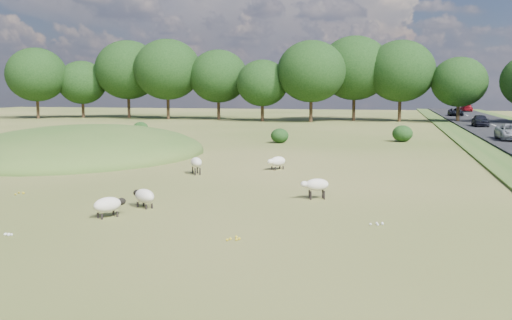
{
  "coord_description": "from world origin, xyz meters",
  "views": [
    {
      "loc": [
        8.36,
        -22.81,
        4.46
      ],
      "look_at": [
        2.0,
        4.0,
        1.0
      ],
      "focal_mm": 40.0,
      "sensor_mm": 36.0,
      "label": 1
    }
  ],
  "objects_px": {
    "car_5": "(512,132)",
    "car_6": "(456,112)",
    "sheep_3": "(196,162)",
    "car_3": "(480,120)",
    "sheep_1": "(277,161)",
    "sheep_0": "(108,205)",
    "sheep_4": "(316,185)",
    "car_2": "(467,108)",
    "sheep_5": "(144,196)"
  },
  "relations": [
    {
      "from": "car_6",
      "to": "sheep_5",
      "type": "bearing_deg",
      "value": -104.2
    },
    {
      "from": "sheep_4",
      "to": "car_6",
      "type": "height_order",
      "value": "car_6"
    },
    {
      "from": "sheep_3",
      "to": "car_2",
      "type": "xyz_separation_m",
      "value": [
        23.41,
        83.83,
        0.29
      ]
    },
    {
      "from": "sheep_0",
      "to": "sheep_3",
      "type": "height_order",
      "value": "sheep_3"
    },
    {
      "from": "sheep_4",
      "to": "car_2",
      "type": "distance_m",
      "value": 90.64
    },
    {
      "from": "car_6",
      "to": "car_2",
      "type": "bearing_deg",
      "value": 78.29
    },
    {
      "from": "car_3",
      "to": "car_5",
      "type": "bearing_deg",
      "value": -90.0
    },
    {
      "from": "sheep_1",
      "to": "car_6",
      "type": "distance_m",
      "value": 64.82
    },
    {
      "from": "sheep_5",
      "to": "car_6",
      "type": "relative_size",
      "value": 0.28
    },
    {
      "from": "sheep_0",
      "to": "car_2",
      "type": "xyz_separation_m",
      "value": [
        23.03,
        94.09,
        0.46
      ]
    },
    {
      "from": "sheep_1",
      "to": "car_5",
      "type": "xyz_separation_m",
      "value": [
        15.81,
        19.75,
        0.44
      ]
    },
    {
      "from": "car_5",
      "to": "sheep_0",
      "type": "bearing_deg",
      "value": -120.51
    },
    {
      "from": "sheep_3",
      "to": "car_3",
      "type": "relative_size",
      "value": 0.32
    },
    {
      "from": "sheep_5",
      "to": "car_3",
      "type": "xyz_separation_m",
      "value": [
        18.71,
        48.37,
        0.47
      ]
    },
    {
      "from": "sheep_0",
      "to": "car_2",
      "type": "bearing_deg",
      "value": 18.65
    },
    {
      "from": "sheep_5",
      "to": "car_5",
      "type": "distance_m",
      "value": 36.08
    },
    {
      "from": "sheep_4",
      "to": "car_6",
      "type": "distance_m",
      "value": 71.92
    },
    {
      "from": "car_6",
      "to": "car_3",
      "type": "bearing_deg",
      "value": -90.0
    },
    {
      "from": "sheep_3",
      "to": "car_5",
      "type": "relative_size",
      "value": 0.27
    },
    {
      "from": "car_5",
      "to": "car_6",
      "type": "distance_m",
      "value": 43.11
    },
    {
      "from": "sheep_3",
      "to": "car_6",
      "type": "distance_m",
      "value": 68.37
    },
    {
      "from": "sheep_4",
      "to": "car_2",
      "type": "xyz_separation_m",
      "value": [
        16.42,
        89.14,
        0.32
      ]
    },
    {
      "from": "sheep_4",
      "to": "sheep_5",
      "type": "height_order",
      "value": "sheep_4"
    },
    {
      "from": "sheep_4",
      "to": "car_2",
      "type": "bearing_deg",
      "value": -122.26
    },
    {
      "from": "sheep_0",
      "to": "sheep_3",
      "type": "bearing_deg",
      "value": 34.5
    },
    {
      "from": "sheep_1",
      "to": "sheep_3",
      "type": "height_order",
      "value": "sheep_3"
    },
    {
      "from": "car_5",
      "to": "car_6",
      "type": "height_order",
      "value": "car_5"
    },
    {
      "from": "sheep_0",
      "to": "sheep_1",
      "type": "xyz_separation_m",
      "value": [
        3.43,
        12.9,
        0.01
      ]
    },
    {
      "from": "car_5",
      "to": "car_6",
      "type": "xyz_separation_m",
      "value": [
        0.0,
        43.11,
        -0.04
      ]
    },
    {
      "from": "car_5",
      "to": "sheep_3",
      "type": "bearing_deg",
      "value": -131.22
    },
    {
      "from": "sheep_3",
      "to": "car_5",
      "type": "bearing_deg",
      "value": -73.44
    },
    {
      "from": "car_3",
      "to": "car_5",
      "type": "xyz_separation_m",
      "value": [
        0.0,
        -17.53,
        -0.02
      ]
    },
    {
      "from": "sheep_4",
      "to": "sheep_5",
      "type": "relative_size",
      "value": 0.98
    },
    {
      "from": "sheep_4",
      "to": "car_3",
      "type": "relative_size",
      "value": 0.31
    },
    {
      "from": "sheep_1",
      "to": "car_2",
      "type": "bearing_deg",
      "value": -158.72
    },
    {
      "from": "sheep_5",
      "to": "sheep_4",
      "type": "bearing_deg",
      "value": -118.44
    },
    {
      "from": "sheep_3",
      "to": "sheep_5",
      "type": "xyz_separation_m",
      "value": [
        0.9,
        -8.46,
        -0.17
      ]
    },
    {
      "from": "sheep_3",
      "to": "car_2",
      "type": "height_order",
      "value": "car_2"
    },
    {
      "from": "sheep_0",
      "to": "car_5",
      "type": "height_order",
      "value": "car_5"
    },
    {
      "from": "sheep_3",
      "to": "car_2",
      "type": "relative_size",
      "value": 0.27
    },
    {
      "from": "car_3",
      "to": "car_5",
      "type": "height_order",
      "value": "car_3"
    },
    {
      "from": "sheep_3",
      "to": "car_5",
      "type": "distance_m",
      "value": 29.76
    },
    {
      "from": "car_2",
      "to": "car_5",
      "type": "distance_m",
      "value": 61.56
    },
    {
      "from": "sheep_1",
      "to": "car_6",
      "type": "relative_size",
      "value": 0.29
    },
    {
      "from": "car_2",
      "to": "car_3",
      "type": "bearing_deg",
      "value": 85.05
    },
    {
      "from": "sheep_0",
      "to": "sheep_1",
      "type": "bearing_deg",
      "value": 17.52
    },
    {
      "from": "sheep_5",
      "to": "car_2",
      "type": "height_order",
      "value": "car_2"
    },
    {
      "from": "sheep_3",
      "to": "car_6",
      "type": "relative_size",
      "value": 0.28
    },
    {
      "from": "sheep_3",
      "to": "sheep_4",
      "type": "bearing_deg",
      "value": -159.45
    },
    {
      "from": "car_3",
      "to": "car_5",
      "type": "relative_size",
      "value": 0.84
    }
  ]
}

